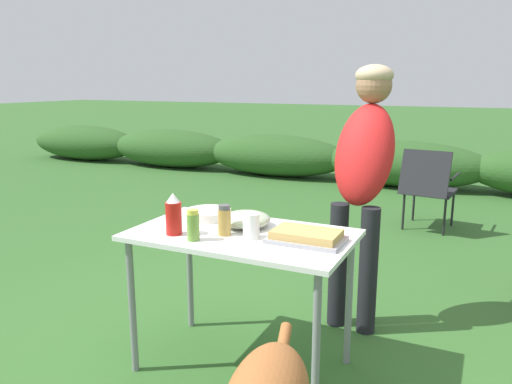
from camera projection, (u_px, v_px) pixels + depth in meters
name	position (u px, v px, depth m)	size (l,w,h in m)	color
ground_plane	(242.00, 366.00, 2.65)	(60.00, 60.00, 0.00)	#336028
shrub_hedge	(404.00, 164.00, 7.13)	(14.40, 0.90, 0.66)	#2D5623
folding_table	(242.00, 247.00, 2.50)	(1.10, 0.64, 0.74)	white
food_tray	(306.00, 237.00, 2.34)	(0.35, 0.22, 0.06)	#9E9EA3
plate_stack	(208.00, 214.00, 2.75)	(0.25, 0.25, 0.05)	white
mixing_bowl	(246.00, 219.00, 2.58)	(0.26, 0.26, 0.08)	#ADBC99
paper_cup_stack	(251.00, 226.00, 2.39)	(0.08, 0.08, 0.12)	white
spice_jar	(224.00, 220.00, 2.43)	(0.06, 0.06, 0.15)	#B2893D
relish_jar	(193.00, 225.00, 2.35)	(0.06, 0.06, 0.15)	olive
ketchup_bottle	(174.00, 215.00, 2.44)	(0.08, 0.08, 0.21)	red
standing_person_in_red_jacket	(364.00, 165.00, 2.95)	(0.39, 0.50, 1.58)	black
camp_chair_near_hedge	(428.00, 185.00, 4.97)	(0.53, 0.64, 0.83)	#232328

